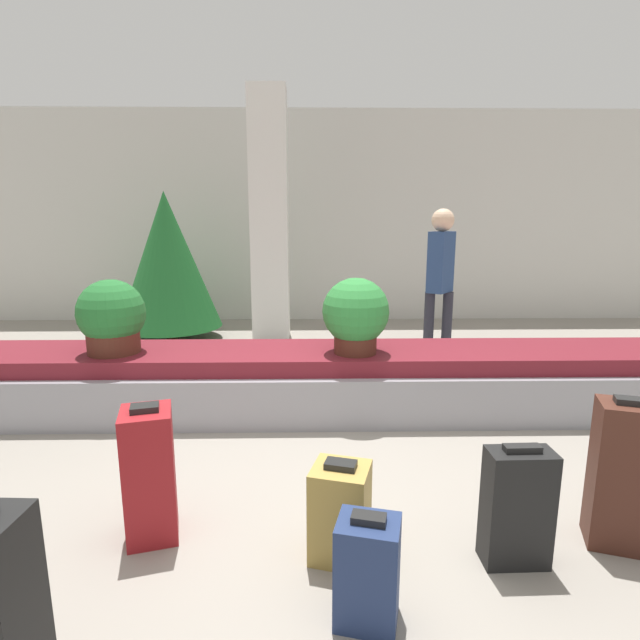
# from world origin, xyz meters

# --- Properties ---
(ground_plane) EXTENTS (18.00, 18.00, 0.00)m
(ground_plane) POSITION_xyz_m (0.00, 0.00, 0.00)
(ground_plane) COLOR gray
(back_wall) EXTENTS (18.00, 0.06, 3.20)m
(back_wall) POSITION_xyz_m (0.00, 5.32, 1.60)
(back_wall) COLOR beige
(back_wall) RESTS_ON ground_plane
(carousel) EXTENTS (6.21, 0.89, 0.54)m
(carousel) POSITION_xyz_m (0.00, 1.45, 0.26)
(carousel) COLOR gray
(carousel) RESTS_ON ground_plane
(pillar) EXTENTS (0.48, 0.48, 3.20)m
(pillar) POSITION_xyz_m (-0.61, 4.06, 1.60)
(pillar) COLOR silver
(pillar) RESTS_ON ground_plane
(suitcase_1) EXTENTS (0.31, 0.32, 0.71)m
(suitcase_1) POSITION_xyz_m (-0.89, -0.24, 0.35)
(suitcase_1) COLOR maroon
(suitcase_1) RESTS_ON ground_plane
(suitcase_2) EXTENTS (0.34, 0.30, 0.77)m
(suitcase_2) POSITION_xyz_m (1.46, -0.35, 0.38)
(suitcase_2) COLOR #472319
(suitcase_2) RESTS_ON ground_plane
(suitcase_3) EXTENTS (0.29, 0.26, 0.48)m
(suitcase_3) POSITION_xyz_m (0.15, -0.82, 0.23)
(suitcase_3) COLOR navy
(suitcase_3) RESTS_ON ground_plane
(suitcase_4) EXTENTS (0.31, 0.17, 0.60)m
(suitcase_4) POSITION_xyz_m (0.89, -0.48, 0.29)
(suitcase_4) COLOR black
(suitcase_4) RESTS_ON ground_plane
(suitcase_5) EXTENTS (0.32, 0.31, 0.50)m
(suitcase_5) POSITION_xyz_m (0.06, -0.42, 0.24)
(suitcase_5) COLOR #A3843D
(suitcase_5) RESTS_ON ground_plane
(potted_plant_0) EXTENTS (0.54, 0.54, 0.61)m
(potted_plant_0) POSITION_xyz_m (0.28, 1.34, 0.85)
(potted_plant_0) COLOR #4C2319
(potted_plant_0) RESTS_ON carousel
(potted_plant_1) EXTENTS (0.53, 0.53, 0.60)m
(potted_plant_1) POSITION_xyz_m (-1.68, 1.39, 0.83)
(potted_plant_1) COLOR #4C2319
(potted_plant_1) RESTS_ON carousel
(traveler_0) EXTENTS (0.34, 0.36, 1.70)m
(traveler_0) POSITION_xyz_m (1.32, 2.77, 1.02)
(traveler_0) COLOR #282833
(traveler_0) RESTS_ON ground_plane
(decorated_tree) EXTENTS (1.34, 1.34, 1.94)m
(decorated_tree) POSITION_xyz_m (-1.94, 3.98, 1.06)
(decorated_tree) COLOR #4C331E
(decorated_tree) RESTS_ON ground_plane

